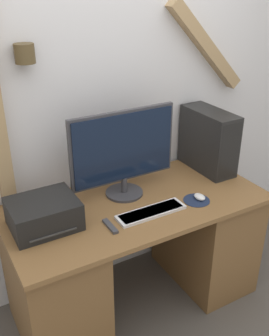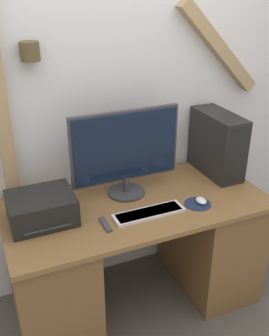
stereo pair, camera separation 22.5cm
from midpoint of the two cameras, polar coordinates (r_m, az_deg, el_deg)
The scene contains 9 objects.
wall_back at distance 2.50m, azimuth -0.98°, elevation 10.99°, with size 6.40×0.16×2.83m.
desk at distance 2.59m, azimuth 2.88°, elevation -12.30°, with size 1.58×0.75×0.79m.
monitor at distance 2.34m, azimuth 1.47°, elevation 2.58°, with size 0.68×0.23×0.54m.
keyboard at distance 2.26m, azimuth 4.96°, elevation -6.60°, with size 0.42×0.12×0.02m.
mousepad at distance 2.40m, azimuth 11.82°, elevation -5.20°, with size 0.16×0.16×0.00m.
mouse at distance 2.41m, azimuth 12.31°, elevation -4.72°, with size 0.06×0.08×0.03m.
computer_tower at distance 2.72m, azimuth 14.28°, elevation 3.37°, with size 0.18×0.44×0.42m.
printer at distance 2.20m, azimuth -10.52°, elevation -5.87°, with size 0.36×0.31×0.16m.
remote_control at distance 2.16m, azimuth -1.25°, elevation -8.29°, with size 0.03×0.14×0.02m.
Camera 2 is at (-0.82, -1.48, 2.02)m, focal length 42.00 mm.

